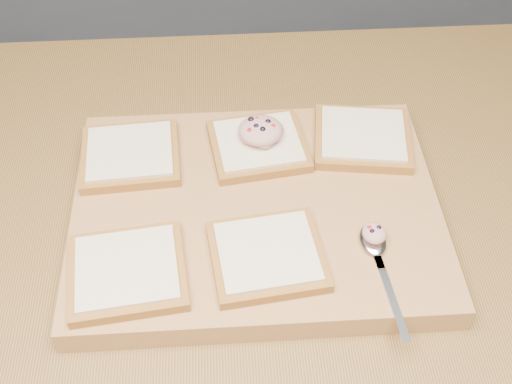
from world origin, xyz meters
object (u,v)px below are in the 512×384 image
bread_far_center (258,145)px  tuna_salad_dollop (261,130)px  cutting_board (256,212)px  spoon (375,248)px

bread_far_center → tuna_salad_dollop: bearing=56.1°
cutting_board → tuna_salad_dollop: size_ratio=7.71×
cutting_board → bread_far_center: bearing=84.4°
tuna_salad_dollop → bread_far_center: bearing=-123.9°
spoon → tuna_salad_dollop: bearing=124.0°
bread_far_center → tuna_salad_dollop: size_ratio=2.33×
bread_far_center → spoon: size_ratio=0.88×
cutting_board → spoon: (0.13, -0.08, 0.02)m
spoon → cutting_board: bearing=148.3°
cutting_board → tuna_salad_dollop: tuna_salad_dollop is taller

